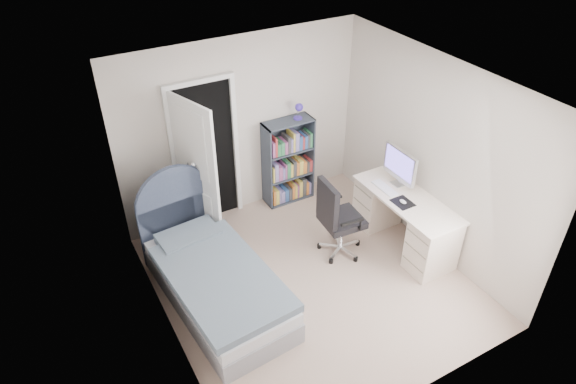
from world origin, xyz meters
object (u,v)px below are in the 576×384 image
nightstand (180,218)px  desk (404,219)px  floor_lamp (196,211)px  bed (214,278)px  bookcase (289,164)px  office_chair (336,215)px

nightstand → desk: bearing=-30.1°
floor_lamp → desk: size_ratio=0.82×
bed → nightstand: size_ratio=3.74×
bed → desk: size_ratio=1.43×
nightstand → bookcase: size_ratio=0.39×
nightstand → office_chair: office_chair is taller
nightstand → floor_lamp: 0.25m
floor_lamp → bookcase: size_ratio=0.82×
nightstand → office_chair: bearing=-35.9°
nightstand → bookcase: bearing=6.2°
nightstand → bed: bearing=-90.8°
bed → floor_lamp: bed is taller
floor_lamp → nightstand: bearing=146.5°
floor_lamp → bookcase: bearing=11.2°
floor_lamp → bookcase: 1.57m
bookcase → desk: bearing=-64.5°
desk → bed: bearing=173.2°
floor_lamp → office_chair: 1.79m
bed → bookcase: size_ratio=1.44×
nightstand → floor_lamp: size_ratio=0.47×
bed → office_chair: bearing=-1.0°
bookcase → office_chair: bearing=-94.0°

